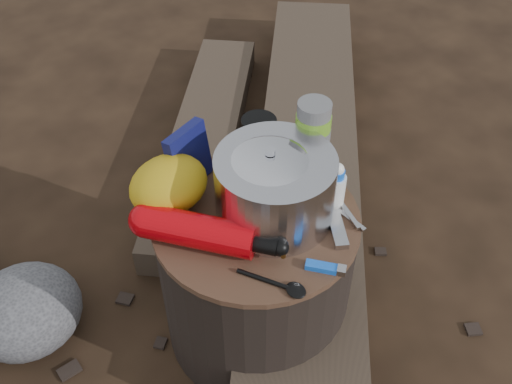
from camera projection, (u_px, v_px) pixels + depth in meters
ground at (256, 325)px, 1.54m from camera, size 60.00×60.00×0.00m
stump at (256, 277)px, 1.40m from camera, size 0.44×0.44×0.40m
log_main at (308, 153)px, 1.91m from camera, size 1.44×1.48×0.15m
log_small at (206, 138)px, 2.01m from camera, size 0.94×0.94×0.09m
foil_windscreen at (275, 188)px, 1.21m from camera, size 0.25×0.25×0.15m
camping_pot at (270, 184)px, 1.21m from camera, size 0.17×0.17×0.17m
fuel_bottle at (199, 231)px, 1.18m from camera, size 0.23×0.28×0.07m
thermos at (312, 140)px, 1.29m from camera, size 0.08×0.08×0.19m
travel_mug at (259, 141)px, 1.35m from camera, size 0.08×0.08×0.11m
stuff_sack at (169, 185)px, 1.24m from camera, size 0.17×0.14×0.12m
food_pouch at (189, 157)px, 1.29m from camera, size 0.11×0.05×0.14m
lighter at (321, 267)px, 1.15m from camera, size 0.06×0.07×0.01m
multitool at (337, 229)px, 1.22m from camera, size 0.08×0.10×0.01m
pot_grabber at (343, 213)px, 1.26m from camera, size 0.05×0.13×0.01m
spork at (265, 280)px, 1.13m from camera, size 0.09×0.13×0.01m
squeeze_bottle at (335, 187)px, 1.25m from camera, size 0.04×0.04×0.10m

